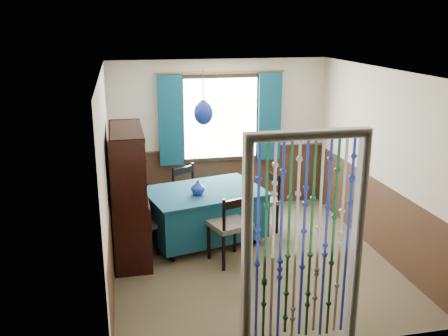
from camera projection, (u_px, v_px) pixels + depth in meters
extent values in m
plane|color=brown|center=(249.00, 258.00, 6.75)|extent=(4.00, 4.00, 0.00)
plane|color=silver|center=(252.00, 71.00, 6.04)|extent=(4.00, 4.00, 0.00)
plane|color=beige|center=(220.00, 136.00, 8.27)|extent=(3.60, 0.00, 3.60)
plane|color=beige|center=(306.00, 232.00, 4.52)|extent=(3.60, 0.00, 3.60)
plane|color=beige|center=(107.00, 178.00, 6.04)|extent=(0.00, 4.00, 4.00)
plane|color=beige|center=(379.00, 162.00, 6.75)|extent=(0.00, 4.00, 4.00)
plane|color=#3F2718|center=(220.00, 179.00, 8.47)|extent=(3.60, 0.00, 3.60)
plane|color=#3F2718|center=(302.00, 304.00, 4.75)|extent=(3.60, 0.00, 3.60)
plane|color=#3F2718|center=(112.00, 235.00, 6.26)|extent=(0.00, 4.00, 4.00)
plane|color=#3F2718|center=(373.00, 213.00, 6.96)|extent=(0.00, 4.00, 4.00)
cube|color=black|center=(220.00, 118.00, 8.14)|extent=(1.32, 0.12, 1.42)
cube|color=navy|center=(205.00, 213.00, 7.16)|extent=(1.75, 1.39, 0.62)
cube|color=navy|center=(204.00, 191.00, 7.07)|extent=(1.83, 1.46, 0.03)
cylinder|color=black|center=(173.00, 256.00, 6.66)|extent=(0.07, 0.07, 0.14)
cylinder|color=black|center=(257.00, 238.00, 7.19)|extent=(0.07, 0.07, 0.14)
cylinder|color=black|center=(154.00, 234.00, 7.34)|extent=(0.07, 0.07, 0.14)
cylinder|color=black|center=(232.00, 219.00, 7.88)|extent=(0.07, 0.07, 0.14)
cylinder|color=black|center=(224.00, 253.00, 6.35)|extent=(0.05, 0.05, 0.49)
cylinder|color=black|center=(250.00, 246.00, 6.55)|extent=(0.05, 0.05, 0.49)
cylinder|color=black|center=(209.00, 242.00, 6.66)|extent=(0.05, 0.05, 0.49)
cylinder|color=black|center=(235.00, 235.00, 6.86)|extent=(0.05, 0.05, 0.49)
cube|color=#5B5549|center=(229.00, 224.00, 6.53)|extent=(0.61, 0.59, 0.07)
cube|color=black|center=(238.00, 203.00, 6.26)|extent=(0.41, 0.18, 0.11)
cylinder|color=black|center=(224.00, 217.00, 6.20)|extent=(0.04, 0.04, 0.48)
cylinder|color=black|center=(251.00, 211.00, 6.40)|extent=(0.04, 0.04, 0.48)
cylinder|color=black|center=(194.00, 205.00, 8.03)|extent=(0.05, 0.05, 0.47)
cylinder|color=black|center=(175.00, 211.00, 7.78)|extent=(0.05, 0.05, 0.47)
cylinder|color=black|center=(208.00, 211.00, 7.77)|extent=(0.05, 0.05, 0.47)
cylinder|color=black|center=(189.00, 217.00, 7.52)|extent=(0.05, 0.05, 0.47)
cube|color=#5B5549|center=(191.00, 195.00, 7.70)|extent=(0.62, 0.62, 0.06)
cube|color=black|center=(183.00, 170.00, 7.73)|extent=(0.37, 0.24, 0.11)
cylinder|color=black|center=(193.00, 177.00, 7.90)|extent=(0.04, 0.04, 0.46)
cylinder|color=black|center=(173.00, 182.00, 7.65)|extent=(0.04, 0.04, 0.46)
cylinder|color=black|center=(126.00, 241.00, 6.80)|extent=(0.04, 0.04, 0.41)
cylinder|color=black|center=(139.00, 248.00, 6.58)|extent=(0.04, 0.04, 0.41)
cylinder|color=black|center=(144.00, 234.00, 7.00)|extent=(0.04, 0.04, 0.41)
cylinder|color=black|center=(157.00, 241.00, 6.77)|extent=(0.04, 0.04, 0.41)
cube|color=#5B5549|center=(141.00, 225.00, 6.72)|extent=(0.53, 0.54, 0.05)
cube|color=black|center=(129.00, 208.00, 6.53)|extent=(0.21, 0.31, 0.09)
cylinder|color=black|center=(123.00, 213.00, 6.68)|extent=(0.04, 0.04, 0.40)
cylinder|color=black|center=(137.00, 220.00, 6.46)|extent=(0.04, 0.04, 0.40)
cylinder|color=black|center=(277.00, 219.00, 7.47)|extent=(0.05, 0.05, 0.46)
cylinder|color=black|center=(266.00, 210.00, 7.80)|extent=(0.05, 0.05, 0.46)
cylinder|color=black|center=(256.00, 222.00, 7.35)|extent=(0.05, 0.05, 0.46)
cylinder|color=black|center=(246.00, 214.00, 7.68)|extent=(0.05, 0.05, 0.46)
cube|color=#5B5549|center=(262.00, 200.00, 7.50)|extent=(0.50, 0.52, 0.06)
cube|color=black|center=(273.00, 177.00, 7.47)|extent=(0.11, 0.39, 0.10)
cylinder|color=black|center=(279.00, 190.00, 7.35)|extent=(0.04, 0.04, 0.45)
cylinder|color=black|center=(267.00, 183.00, 7.68)|extent=(0.04, 0.04, 0.45)
cube|color=black|center=(131.00, 224.00, 6.77)|extent=(0.47, 1.34, 0.88)
cube|color=black|center=(129.00, 176.00, 5.92)|extent=(0.41, 0.05, 0.88)
cube|color=black|center=(127.00, 150.00, 7.12)|extent=(0.41, 0.05, 0.88)
cube|color=black|center=(126.00, 130.00, 6.40)|extent=(0.42, 1.34, 0.04)
cube|color=black|center=(111.00, 162.00, 6.48)|extent=(0.04, 1.32, 0.88)
cube|color=black|center=(130.00, 171.00, 6.56)|extent=(0.37, 1.26, 0.02)
cube|color=black|center=(129.00, 150.00, 6.48)|extent=(0.37, 1.26, 0.02)
cylinder|color=olive|center=(203.00, 90.00, 6.66)|extent=(0.01, 0.01, 0.62)
ellipsoid|color=#152A96|center=(203.00, 113.00, 6.75)|extent=(0.26, 0.26, 0.32)
cylinder|color=olive|center=(203.00, 101.00, 6.70)|extent=(0.08, 0.08, 0.03)
imported|color=#152A96|center=(198.00, 188.00, 6.89)|extent=(0.20, 0.20, 0.19)
imported|color=beige|center=(132.00, 172.00, 6.36)|extent=(0.25, 0.25, 0.06)
imported|color=beige|center=(132.00, 180.00, 6.88)|extent=(0.25, 0.25, 0.20)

